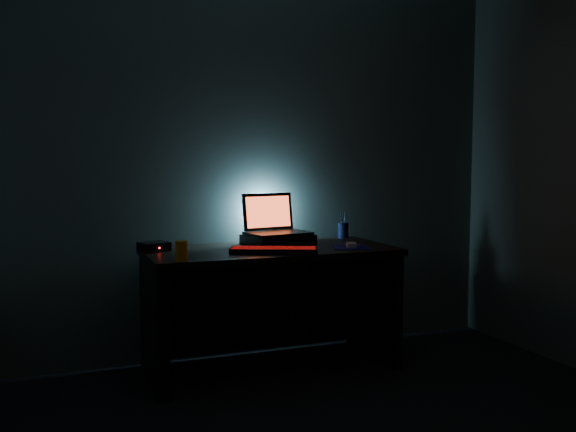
# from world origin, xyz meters

# --- Properties ---
(room) EXTENTS (3.50, 4.00, 2.50)m
(room) POSITION_xyz_m (0.00, 0.00, 1.25)
(room) COLOR black
(room) RESTS_ON ground
(desk) EXTENTS (1.50, 0.70, 0.75)m
(desk) POSITION_xyz_m (0.00, 1.67, 0.49)
(desk) COLOR black
(desk) RESTS_ON ground
(riser) EXTENTS (0.45, 0.37, 0.06)m
(riser) POSITION_xyz_m (0.11, 1.78, 0.78)
(riser) COLOR black
(riser) RESTS_ON desk
(laptop) EXTENTS (0.42, 0.34, 0.26)m
(laptop) POSITION_xyz_m (0.10, 1.83, 0.87)
(laptop) COLOR black
(laptop) RESTS_ON riser
(keyboard) EXTENTS (0.53, 0.35, 0.03)m
(keyboard) POSITION_xyz_m (-0.05, 1.44, 0.77)
(keyboard) COLOR black
(keyboard) RESTS_ON desk
(mousepad) EXTENTS (0.27, 0.26, 0.00)m
(mousepad) POSITION_xyz_m (0.46, 1.46, 0.75)
(mousepad) COLOR #0B0C4D
(mousepad) RESTS_ON desk
(mouse) EXTENTS (0.08, 0.10, 0.03)m
(mouse) POSITION_xyz_m (0.46, 1.46, 0.77)
(mouse) COLOR #A1A1A7
(mouse) RESTS_ON mousepad
(pen_cup) EXTENTS (0.08, 0.08, 0.10)m
(pen_cup) POSITION_xyz_m (0.64, 1.92, 0.80)
(pen_cup) COLOR black
(pen_cup) RESTS_ON desk
(juice_glass) EXTENTS (0.07, 0.07, 0.11)m
(juice_glass) POSITION_xyz_m (-0.61, 1.32, 0.80)
(juice_glass) COLOR orange
(juice_glass) RESTS_ON desk
(router) EXTENTS (0.19, 0.17, 0.05)m
(router) POSITION_xyz_m (-0.68, 1.74, 0.78)
(router) COLOR black
(router) RESTS_ON desk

